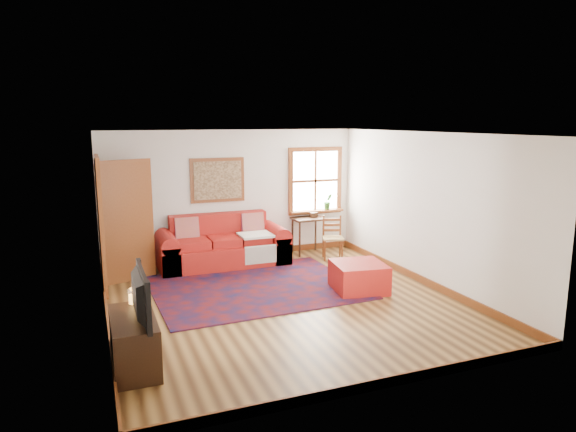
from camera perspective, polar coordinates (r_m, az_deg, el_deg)
name	(u,v)px	position (r m, az deg, el deg)	size (l,w,h in m)	color
ground	(283,301)	(7.81, -0.59, -9.48)	(5.50, 5.50, 0.00)	#472B13
room_envelope	(282,193)	(7.42, -0.66, 2.62)	(5.04, 5.54, 2.52)	silver
window	(317,187)	(10.60, 3.23, 3.20)	(1.18, 0.20, 1.38)	white
doorway	(117,221)	(8.80, -18.44, -0.49)	(0.89, 1.08, 2.14)	black
framed_artwork	(218,180)	(9.91, -7.83, 3.97)	(1.05, 0.07, 0.85)	brown
persian_rug	(255,287)	(8.43, -3.66, -7.88)	(3.21, 2.57, 0.02)	#540C0C
red_leather_sofa	(223,248)	(9.71, -7.25, -3.60)	(2.38, 0.98, 0.93)	#AA1B16
red_ottoman	(359,277)	(8.30, 7.87, -6.71)	(0.79, 0.79, 0.45)	#AA1B16
side_table	(308,224)	(10.37, 2.23, -0.87)	(0.62, 0.46, 0.74)	#311C10
ladder_back_chair	(332,236)	(10.06, 4.96, -2.23)	(0.49, 0.48, 0.84)	tan
media_cabinet	(134,342)	(6.04, -16.74, -13.24)	(0.47, 1.05, 0.58)	#311C10
television	(134,296)	(5.73, -16.74, -8.49)	(0.97, 0.13, 0.56)	black
candle_hurricane	(133,297)	(6.30, -16.79, -8.59)	(0.12, 0.12, 0.18)	silver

